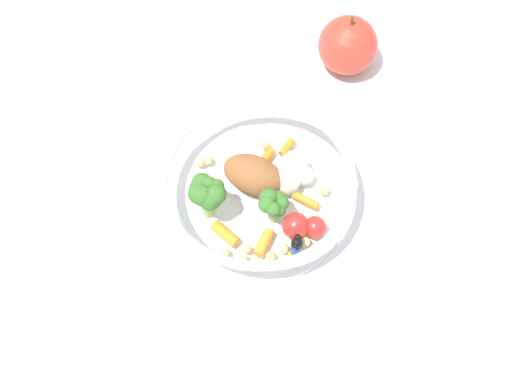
# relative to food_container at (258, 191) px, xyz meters

# --- Properties ---
(ground_plane) EXTENTS (2.40, 2.40, 0.00)m
(ground_plane) POSITION_rel_food_container_xyz_m (0.01, -0.00, -0.03)
(ground_plane) COLOR white
(food_container) EXTENTS (0.21, 0.21, 0.07)m
(food_container) POSITION_rel_food_container_xyz_m (0.00, 0.00, 0.00)
(food_container) COLOR white
(food_container) RESTS_ON ground_plane
(loose_apple) EXTENTS (0.07, 0.07, 0.09)m
(loose_apple) POSITION_rel_food_container_xyz_m (-0.02, -0.23, 0.01)
(loose_apple) COLOR #BC3828
(loose_apple) RESTS_ON ground_plane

